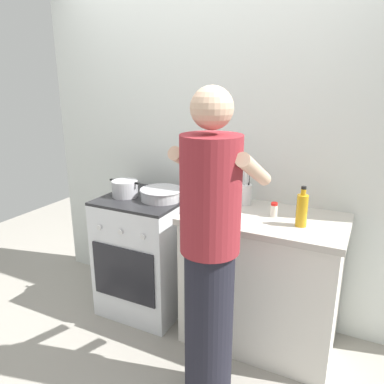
% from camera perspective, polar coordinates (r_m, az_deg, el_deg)
% --- Properties ---
extents(ground, '(6.00, 6.00, 0.00)m').
position_cam_1_polar(ground, '(2.88, -2.08, -19.94)').
color(ground, gray).
extents(back_wall, '(3.20, 0.10, 2.50)m').
position_cam_1_polar(back_wall, '(2.73, 6.44, 6.70)').
color(back_wall, silver).
rests_on(back_wall, ground).
extents(countertop, '(1.00, 0.60, 0.90)m').
position_cam_1_polar(countertop, '(2.58, 10.57, -13.02)').
color(countertop, silver).
rests_on(countertop, ground).
extents(stove_range, '(0.60, 0.62, 0.90)m').
position_cam_1_polar(stove_range, '(2.91, -6.91, -9.26)').
color(stove_range, silver).
rests_on(stove_range, ground).
extents(pot, '(0.26, 0.19, 0.12)m').
position_cam_1_polar(pot, '(2.77, -10.22, 0.53)').
color(pot, '#B2B2B7').
rests_on(pot, stove_range).
extents(mixing_bowl, '(0.31, 0.31, 0.08)m').
position_cam_1_polar(mixing_bowl, '(2.66, -4.69, -0.24)').
color(mixing_bowl, '#B7B7BC').
rests_on(mixing_bowl, stove_range).
extents(utensil_crock, '(0.10, 0.10, 0.33)m').
position_cam_1_polar(utensil_crock, '(2.57, 8.09, 0.26)').
color(utensil_crock, silver).
rests_on(utensil_crock, countertop).
extents(spice_bottle, '(0.04, 0.04, 0.09)m').
position_cam_1_polar(spice_bottle, '(2.38, 12.42, -2.67)').
color(spice_bottle, silver).
rests_on(spice_bottle, countertop).
extents(oil_bottle, '(0.07, 0.07, 0.24)m').
position_cam_1_polar(oil_bottle, '(2.25, 16.45, -2.61)').
color(oil_bottle, gold).
rests_on(oil_bottle, countertop).
extents(person, '(0.41, 0.50, 1.70)m').
position_cam_1_polar(person, '(1.92, 2.78, -9.88)').
color(person, black).
rests_on(person, ground).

